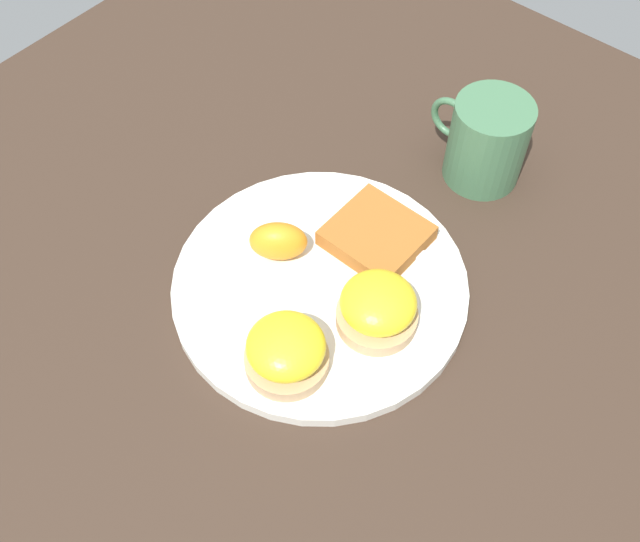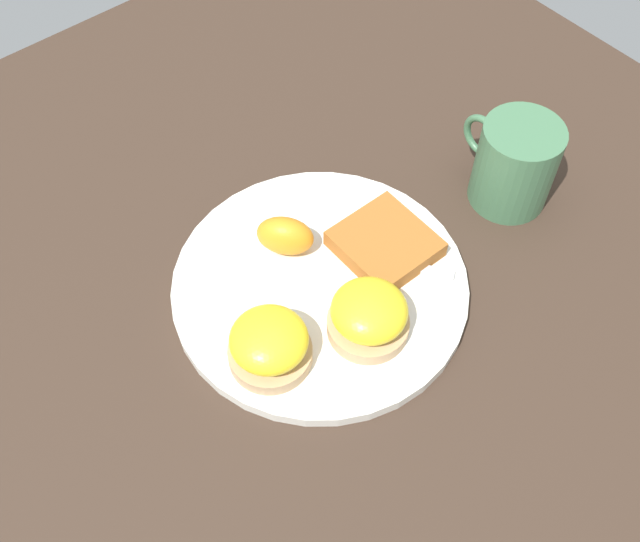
% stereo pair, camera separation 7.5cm
% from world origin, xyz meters
% --- Properties ---
extents(ground_plane, '(1.10, 1.10, 0.00)m').
position_xyz_m(ground_plane, '(0.00, 0.00, 0.00)').
color(ground_plane, '#38281E').
extents(plate, '(0.30, 0.30, 0.01)m').
position_xyz_m(plate, '(0.00, 0.00, 0.01)').
color(plate, silver).
rests_on(plate, ground_plane).
extents(sandwich_benedict_left, '(0.08, 0.08, 0.05)m').
position_xyz_m(sandwich_benedict_left, '(-0.04, 0.09, 0.04)').
color(sandwich_benedict_left, tan).
rests_on(sandwich_benedict_left, plate).
extents(sandwich_benedict_right, '(0.08, 0.08, 0.05)m').
position_xyz_m(sandwich_benedict_right, '(-0.07, -0.00, 0.04)').
color(sandwich_benedict_right, tan).
rests_on(sandwich_benedict_right, plate).
extents(hashbrown_patty, '(0.09, 0.09, 0.02)m').
position_xyz_m(hashbrown_patty, '(-0.01, -0.08, 0.02)').
color(hashbrown_patty, '#A05C24').
rests_on(hashbrown_patty, plate).
extents(orange_wedge, '(0.07, 0.07, 0.04)m').
position_xyz_m(orange_wedge, '(0.06, -0.00, 0.04)').
color(orange_wedge, orange).
rests_on(orange_wedge, plate).
extents(fork, '(0.18, 0.13, 0.00)m').
position_xyz_m(fork, '(0.01, -0.04, 0.02)').
color(fork, silver).
rests_on(fork, plate).
extents(cup, '(0.12, 0.09, 0.10)m').
position_xyz_m(cup, '(-0.04, -0.24, 0.05)').
color(cup, '#42704C').
rests_on(cup, ground_plane).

